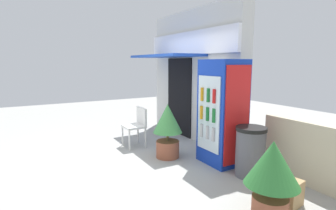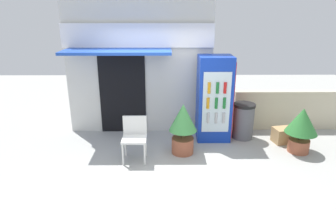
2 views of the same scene
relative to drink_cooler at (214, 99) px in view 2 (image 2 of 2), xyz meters
name	(u,v)px [view 2 (image 2 of 2)]	position (x,y,z in m)	size (l,w,h in m)	color
ground	(158,163)	(-1.23, -1.17, -0.95)	(16.00, 16.00, 0.00)	#A3A39E
storefront_building	(139,67)	(-1.72, 0.53, 0.62)	(3.38, 1.18, 3.08)	silver
drink_cooler	(214,99)	(0.00, 0.00, 0.00)	(0.76, 0.68, 1.91)	#1438B2
plastic_chair	(135,135)	(-1.70, -0.97, -0.44)	(0.47, 0.43, 0.86)	silver
potted_plant_near_shop	(183,125)	(-0.74, -0.73, -0.34)	(0.57, 0.57, 1.06)	#995138
potted_plant_curbside	(302,125)	(1.69, -0.71, -0.36)	(0.64, 0.64, 0.96)	#995138
trash_bin	(243,121)	(0.70, 0.01, -0.54)	(0.49, 0.49, 0.83)	#595960
stone_boundary_wall	(291,110)	(2.01, 0.56, -0.47)	(2.84, 0.21, 0.97)	beige
cardboard_box	(283,135)	(1.54, -0.26, -0.79)	(0.41, 0.32, 0.34)	tan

